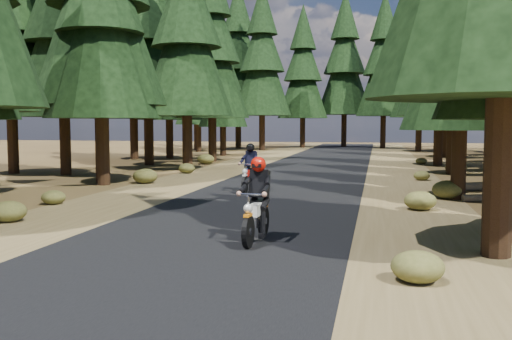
% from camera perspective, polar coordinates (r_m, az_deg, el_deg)
% --- Properties ---
extents(ground, '(120.00, 120.00, 0.00)m').
position_cam_1_polar(ground, '(15.41, -1.17, -4.53)').
color(ground, '#4A341A').
rests_on(ground, ground).
extents(road, '(6.00, 100.00, 0.01)m').
position_cam_1_polar(road, '(20.26, 2.07, -2.29)').
color(road, black).
rests_on(road, ground).
extents(shoulder_l, '(3.20, 100.00, 0.01)m').
position_cam_1_polar(shoulder_l, '(21.53, -10.09, -1.96)').
color(shoulder_l, brown).
rests_on(shoulder_l, ground).
extents(shoulder_r, '(3.20, 100.00, 0.01)m').
position_cam_1_polar(shoulder_r, '(19.99, 15.18, -2.56)').
color(shoulder_r, brown).
rests_on(shoulder_r, ground).
extents(pine_forest, '(34.59, 55.08, 16.32)m').
position_cam_1_polar(pine_forest, '(36.43, 6.57, 13.22)').
color(pine_forest, black).
rests_on(pine_forest, ground).
extents(log_near, '(4.32, 2.49, 0.32)m').
position_cam_1_polar(log_near, '(22.91, 22.79, -1.46)').
color(log_near, '#4C4233').
rests_on(log_near, ground).
extents(understory_shrubs, '(14.98, 29.93, 0.63)m').
position_cam_1_polar(understory_shrubs, '(21.87, 4.55, -1.07)').
color(understory_shrubs, '#474C1E').
rests_on(understory_shrubs, ground).
extents(rider_lead, '(0.68, 2.00, 1.76)m').
position_cam_1_polar(rider_lead, '(11.84, 0.02, -4.42)').
color(rider_lead, silver).
rests_on(rider_lead, road).
extents(rider_follow, '(0.62, 1.96, 1.74)m').
position_cam_1_polar(rider_follow, '(20.47, -0.68, -0.59)').
color(rider_follow, maroon).
rests_on(rider_follow, road).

